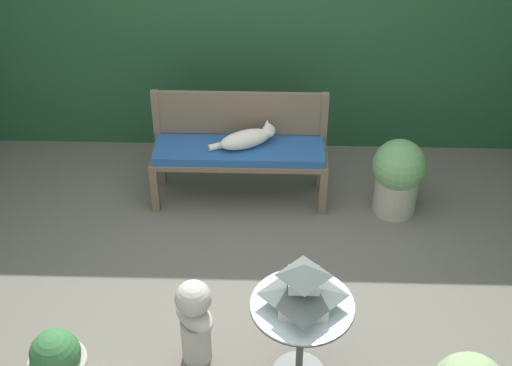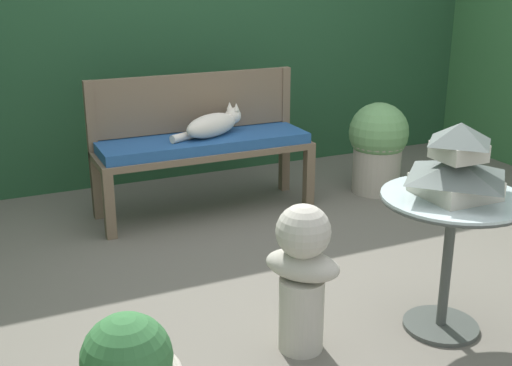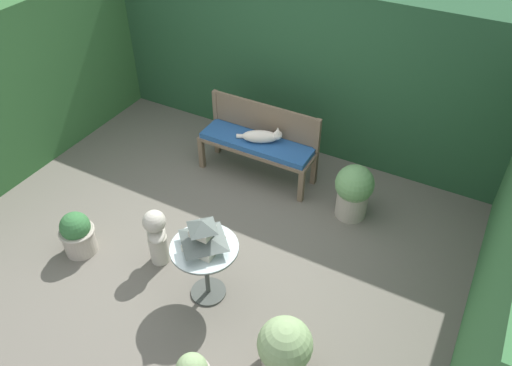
{
  "view_description": "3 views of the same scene",
  "coord_description": "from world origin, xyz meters",
  "px_view_note": "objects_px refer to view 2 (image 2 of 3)",
  "views": [
    {
      "loc": [
        0.16,
        -3.5,
        3.6
      ],
      "look_at": [
        0.05,
        0.52,
        0.6
      ],
      "focal_mm": 50.0,
      "sensor_mm": 36.0,
      "label": 1
    },
    {
      "loc": [
        -1.44,
        -2.59,
        1.52
      ],
      "look_at": [
        -0.04,
        0.47,
        0.38
      ],
      "focal_mm": 45.0,
      "sensor_mm": 36.0,
      "label": 2
    },
    {
      "loc": [
        2.14,
        -3.05,
        3.78
      ],
      "look_at": [
        0.26,
        0.44,
        0.5
      ],
      "focal_mm": 35.0,
      "sensor_mm": 36.0,
      "label": 3
    }
  ],
  "objects_px": {
    "garden_bust": "(302,272)",
    "garden_bench": "(205,149)",
    "potted_plant_path_edge": "(378,145)",
    "cat": "(213,125)",
    "pagoda_birdhouse": "(457,165)",
    "patio_table": "(451,226)"
  },
  "relations": [
    {
      "from": "garden_bench",
      "to": "garden_bust",
      "type": "bearing_deg",
      "value": -96.62
    },
    {
      "from": "patio_table",
      "to": "potted_plant_path_edge",
      "type": "distance_m",
      "value": 1.84
    },
    {
      "from": "garden_bench",
      "to": "garden_bust",
      "type": "distance_m",
      "value": 1.68
    },
    {
      "from": "potted_plant_path_edge",
      "to": "garden_bust",
      "type": "bearing_deg",
      "value": -132.98
    },
    {
      "from": "pagoda_birdhouse",
      "to": "garden_bench",
      "type": "bearing_deg",
      "value": 104.12
    },
    {
      "from": "garden_bust",
      "to": "potted_plant_path_edge",
      "type": "xyz_separation_m",
      "value": [
        1.43,
        1.54,
        -0.01
      ]
    },
    {
      "from": "garden_bench",
      "to": "pagoda_birdhouse",
      "type": "distance_m",
      "value": 1.87
    },
    {
      "from": "pagoda_birdhouse",
      "to": "potted_plant_path_edge",
      "type": "xyz_separation_m",
      "value": [
        0.79,
        1.66,
        -0.41
      ]
    },
    {
      "from": "cat",
      "to": "patio_table",
      "type": "height_order",
      "value": "cat"
    },
    {
      "from": "garden_bust",
      "to": "garden_bench",
      "type": "bearing_deg",
      "value": 132.66
    },
    {
      "from": "potted_plant_path_edge",
      "to": "garden_bench",
      "type": "bearing_deg",
      "value": 174.21
    },
    {
      "from": "patio_table",
      "to": "garden_bust",
      "type": "height_order",
      "value": "garden_bust"
    },
    {
      "from": "garden_bench",
      "to": "cat",
      "type": "distance_m",
      "value": 0.16
    },
    {
      "from": "cat",
      "to": "pagoda_birdhouse",
      "type": "relative_size",
      "value": 1.39
    },
    {
      "from": "garden_bench",
      "to": "cat",
      "type": "height_order",
      "value": "cat"
    },
    {
      "from": "garden_bench",
      "to": "pagoda_birdhouse",
      "type": "bearing_deg",
      "value": -75.88
    },
    {
      "from": "cat",
      "to": "potted_plant_path_edge",
      "type": "distance_m",
      "value": 1.21
    },
    {
      "from": "garden_bust",
      "to": "potted_plant_path_edge",
      "type": "relative_size",
      "value": 1.0
    },
    {
      "from": "garden_bench",
      "to": "garden_bust",
      "type": "height_order",
      "value": "garden_bust"
    },
    {
      "from": "garden_bench",
      "to": "potted_plant_path_edge",
      "type": "distance_m",
      "value": 1.25
    },
    {
      "from": "garden_bench",
      "to": "potted_plant_path_edge",
      "type": "xyz_separation_m",
      "value": [
        1.24,
        -0.13,
        -0.08
      ]
    },
    {
      "from": "garden_bench",
      "to": "garden_bust",
      "type": "xyz_separation_m",
      "value": [
        -0.19,
        -1.66,
        -0.07
      ]
    }
  ]
}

